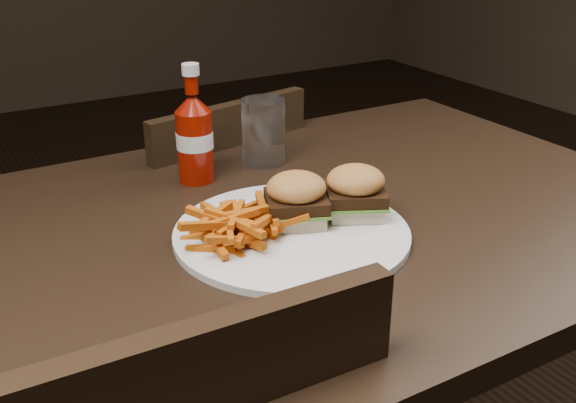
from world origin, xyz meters
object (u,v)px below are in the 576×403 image
ketchup_bottle (195,147)px  tumbler (264,133)px  plate (292,233)px  chair_far (191,259)px  dining_table (296,227)px

ketchup_bottle → tumbler: bearing=7.5°
plate → chair_far: bearing=83.6°
dining_table → chair_far: 0.58m
dining_table → tumbler: 0.24m
tumbler → ketchup_bottle: bearing=-172.5°
dining_table → plate: (-0.04, -0.06, 0.03)m
plate → ketchup_bottle: (-0.03, 0.26, 0.06)m
plate → dining_table: bearing=53.9°
plate → tumbler: size_ratio=2.74×
dining_table → ketchup_bottle: (-0.07, 0.20, 0.08)m
plate → ketchup_bottle: bearing=96.9°
chair_far → dining_table: bearing=76.1°
chair_far → ketchup_bottle: ketchup_bottle is taller
chair_far → ketchup_bottle: 0.49m
chair_far → tumbler: (0.04, -0.28, 0.38)m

